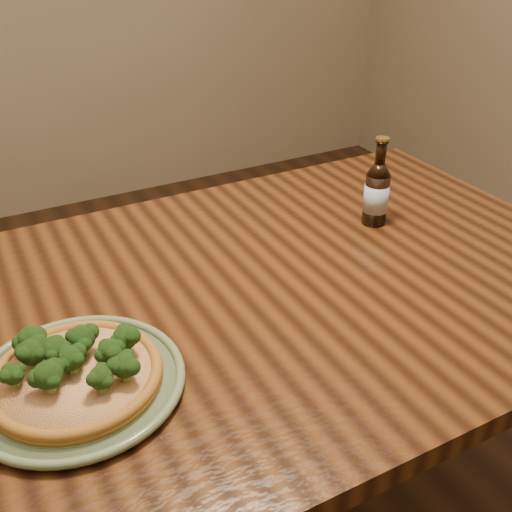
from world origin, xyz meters
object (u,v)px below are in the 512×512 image
plate (77,383)px  beer_bottle (377,193)px  table (210,341)px  pizza (75,371)px

plate → beer_bottle: 0.75m
table → plate: (-0.26, -0.12, 0.10)m
table → plate: bearing=-156.1°
table → pizza: size_ratio=6.35×
table → pizza: pizza is taller
pizza → beer_bottle: (0.71, 0.22, 0.04)m
table → beer_bottle: beer_bottle is taller
table → pizza: 0.31m
plate → beer_bottle: (0.71, 0.22, 0.06)m
table → beer_bottle: size_ratio=8.08×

